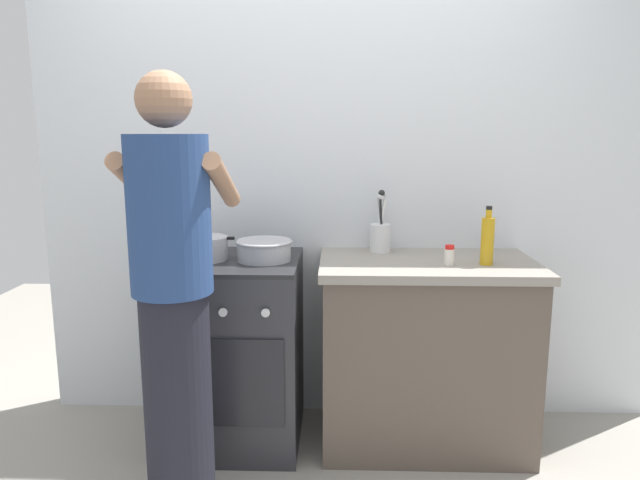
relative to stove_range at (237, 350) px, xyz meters
name	(u,v)px	position (x,y,z in m)	size (l,w,h in m)	color
ground	(309,453)	(0.35, -0.15, -0.45)	(6.00, 6.00, 0.00)	gray
back_wall	(351,179)	(0.55, 0.35, 0.80)	(3.20, 0.10, 2.50)	silver
countertop	(425,352)	(0.90, 0.00, 0.00)	(1.00, 0.60, 0.90)	brown
stove_range	(237,350)	(0.00, 0.00, 0.00)	(0.60, 0.62, 0.90)	#2D2D33
pot	(204,248)	(-0.14, -0.01, 0.50)	(0.28, 0.22, 0.11)	#B2B2B7
mixing_bowl	(264,249)	(0.14, -0.02, 0.50)	(0.26, 0.26, 0.10)	#B7B7BC
utensil_crock	(380,233)	(0.69, 0.20, 0.55)	(0.10, 0.10, 0.31)	silver
spice_bottle	(449,255)	(0.98, -0.08, 0.49)	(0.04, 0.04, 0.09)	silver
oil_bottle	(487,240)	(1.15, -0.07, 0.56)	(0.06, 0.06, 0.27)	gold
person	(174,302)	(-0.13, -0.56, 0.41)	(0.41, 0.50, 1.70)	black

